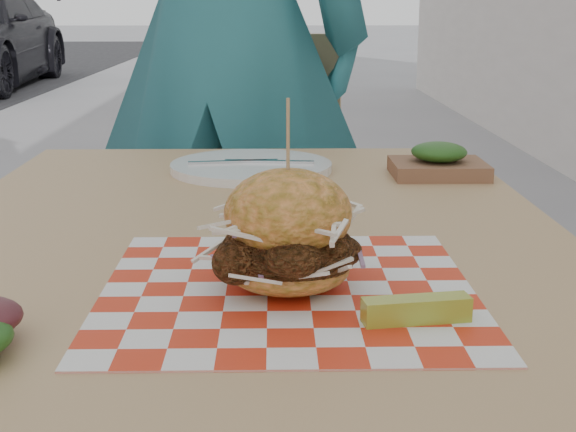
# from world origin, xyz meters

# --- Properties ---
(diner) EXTENTS (0.77, 0.58, 1.91)m
(diner) POSITION_xyz_m (0.08, 0.85, 0.95)
(diner) COLOR #2A737B
(diner) RESTS_ON ground
(patio_table) EXTENTS (0.80, 1.20, 0.75)m
(patio_table) POSITION_xyz_m (0.16, -0.14, 0.67)
(patio_table) COLOR tan
(patio_table) RESTS_ON ground
(patio_chair) EXTENTS (0.48, 0.49, 0.95)m
(patio_chair) POSITION_xyz_m (0.18, 0.88, 0.55)
(patio_chair) COLOR tan
(patio_chair) RESTS_ON ground
(paper_liner) EXTENTS (0.36, 0.36, 0.00)m
(paper_liner) POSITION_xyz_m (0.21, -0.34, 0.75)
(paper_liner) COLOR red
(paper_liner) RESTS_ON patio_table
(sandwich) EXTENTS (0.16, 0.16, 0.19)m
(sandwich) POSITION_xyz_m (0.21, -0.34, 0.80)
(sandwich) COLOR #E28B40
(sandwich) RESTS_ON paper_liner
(pickle_spear) EXTENTS (0.10, 0.04, 0.02)m
(pickle_spear) POSITION_xyz_m (0.32, -0.42, 0.76)
(pickle_spear) COLOR #ABAC32
(pickle_spear) RESTS_ON paper_liner
(place_setting) EXTENTS (0.27, 0.27, 0.02)m
(place_setting) POSITION_xyz_m (0.16, 0.24, 0.76)
(place_setting) COLOR white
(place_setting) RESTS_ON patio_table
(kraft_tray) EXTENTS (0.15, 0.12, 0.06)m
(kraft_tray) POSITION_xyz_m (0.47, 0.20, 0.77)
(kraft_tray) COLOR brown
(kraft_tray) RESTS_ON patio_table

